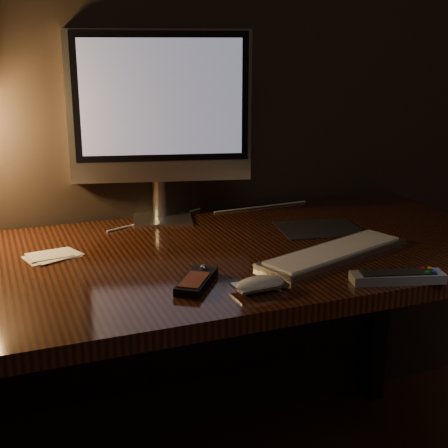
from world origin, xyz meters
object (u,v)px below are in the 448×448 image
object	(u,v)px
keyboard	(334,252)
media_remote	(197,281)
monitor	(160,111)
desk	(198,291)
mouse	(260,286)
tv_remote	(397,277)

from	to	relation	value
keyboard	media_remote	world-z (taller)	media_remote
monitor	media_remote	xyz separation A→B (m)	(-0.07, -0.51, -0.30)
desk	keyboard	world-z (taller)	keyboard
desk	monitor	bearing A→B (deg)	95.03
keyboard	desk	bearing A→B (deg)	124.16
desk	monitor	distance (m)	0.50
keyboard	monitor	bearing A→B (deg)	104.41
mouse	tv_remote	distance (m)	0.30
monitor	keyboard	bearing A→B (deg)	-42.28
monitor	mouse	world-z (taller)	monitor
desk	media_remote	world-z (taller)	media_remote
monitor	mouse	distance (m)	0.66
monitor	media_remote	world-z (taller)	monitor
mouse	media_remote	distance (m)	0.13
mouse	tv_remote	xyz separation A→B (m)	(0.29, -0.06, 0.00)
desk	monitor	world-z (taller)	monitor
keyboard	media_remote	distance (m)	0.38
keyboard	mouse	size ratio (longest dim) A/B	3.88
media_remote	tv_remote	distance (m)	0.43
desk	keyboard	distance (m)	0.37
tv_remote	media_remote	bearing A→B (deg)	177.42
tv_remote	mouse	bearing A→B (deg)	-175.82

